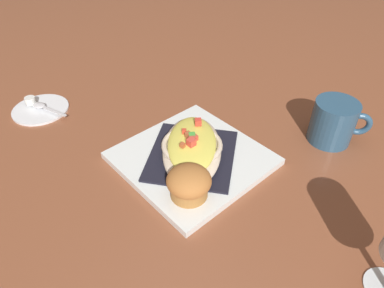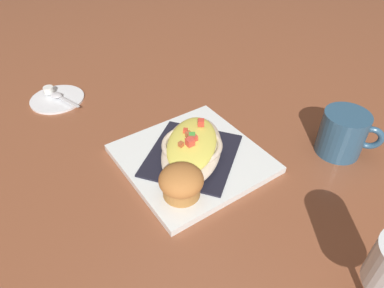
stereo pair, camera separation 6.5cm
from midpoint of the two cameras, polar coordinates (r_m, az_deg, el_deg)
The scene contains 9 objects.
ground_plane at distance 0.68m, azimuth -2.74°, elevation -2.93°, with size 2.60×2.60×0.00m, color brown.
square_plate at distance 0.68m, azimuth -2.76°, elevation -2.51°, with size 0.25×0.25×0.01m, color white.
folded_napkin at distance 0.67m, azimuth -2.78°, elevation -1.94°, with size 0.17×0.16×0.00m, color black.
gratin_dish at distance 0.66m, azimuth -2.84°, elevation -0.51°, with size 0.23×0.21×0.05m.
muffin at distance 0.58m, azimuth -3.73°, elevation -6.56°, with size 0.08×0.08×0.06m.
coffee_mug at distance 0.75m, azimuth 19.87°, elevation 3.01°, with size 0.09×0.11×0.09m.
creamer_saucer at distance 0.90m, azimuth -25.56°, elevation 5.21°, with size 0.13×0.13×0.01m, color white.
spoon at distance 0.89m, azimuth -25.38°, elevation 5.54°, with size 0.03×0.10×0.01m.
creamer_cup_0 at distance 0.92m, azimuth -26.90°, elevation 6.32°, with size 0.02×0.02×0.02m, color white.
Camera 1 is at (0.41, 0.29, 0.46)m, focal length 32.51 mm.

